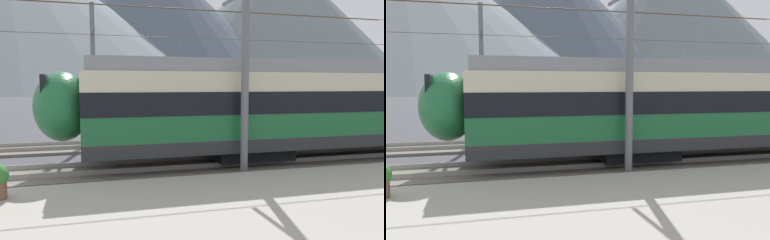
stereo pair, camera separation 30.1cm
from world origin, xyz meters
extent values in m
cube|color=black|center=(9.92, 1.25, 0.49)|extent=(2.80, 2.36, 0.42)
ellipsoid|color=#1E6638|center=(3.42, 1.25, 2.27)|extent=(1.80, 2.71, 2.25)
cube|color=black|center=(2.92, 1.25, 2.70)|extent=(0.16, 1.77, 1.19)
cube|color=black|center=(15.64, 6.56, 0.49)|extent=(2.80, 2.31, 0.42)
ellipsoid|color=#1E429E|center=(9.65, 6.56, 2.27)|extent=(1.80, 2.66, 2.25)
cube|color=black|center=(9.15, 6.56, 2.70)|extent=(0.16, 1.73, 1.19)
cylinder|color=slate|center=(9.01, -0.60, 3.90)|extent=(0.24, 0.24, 7.79)
cylinder|color=#473823|center=(9.01, 1.25, 5.59)|extent=(45.69, 0.02, 0.02)
cylinder|color=slate|center=(4.61, 8.79, 3.59)|extent=(0.24, 0.24, 7.17)
cube|color=slate|center=(4.61, 7.68, 5.52)|extent=(0.10, 2.52, 0.10)
cylinder|color=#473823|center=(4.61, 6.56, 5.27)|extent=(45.69, 0.02, 0.02)
cone|color=slate|center=(-30.44, 192.10, 37.42)|extent=(210.42, 210.42, 74.85)
cone|color=#515B6B|center=(42.89, 208.14, 40.35)|extent=(161.68, 161.68, 80.70)
cone|color=slate|center=(119.82, 206.70, 43.66)|extent=(162.00, 162.00, 87.32)
camera|label=1|loc=(4.07, -11.79, 2.99)|focal=35.70mm
camera|label=2|loc=(4.37, -11.87, 2.99)|focal=35.70mm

